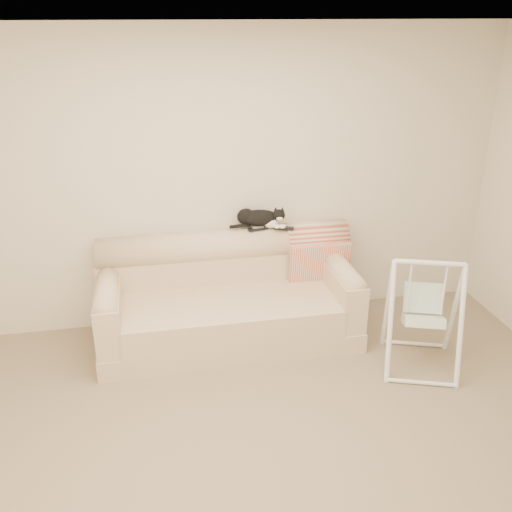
{
  "coord_description": "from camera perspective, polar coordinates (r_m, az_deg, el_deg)",
  "views": [
    {
      "loc": [
        -0.65,
        -2.75,
        2.67
      ],
      "look_at": [
        0.15,
        1.27,
        0.9
      ],
      "focal_mm": 40.0,
      "sensor_mm": 36.0,
      "label": 1
    }
  ],
  "objects": [
    {
      "name": "room_shell",
      "position": [
        3.05,
        1.86,
        1.33
      ],
      "size": [
        5.04,
        4.04,
        2.6
      ],
      "color": "beige",
      "rests_on": "ground"
    },
    {
      "name": "ground_plane",
      "position": [
        3.89,
        1.55,
        -20.01
      ],
      "size": [
        5.0,
        5.0,
        0.0
      ],
      "primitive_type": "plane",
      "color": "#7E6E54",
      "rests_on": "ground"
    },
    {
      "name": "remote_b",
      "position": [
        5.02,
        2.81,
        2.83
      ],
      "size": [
        0.17,
        0.11,
        0.02
      ],
      "color": "black",
      "rests_on": "sofa"
    },
    {
      "name": "baby_swing",
      "position": [
        4.71,
        16.37,
        -5.58
      ],
      "size": [
        0.73,
        0.76,
        0.94
      ],
      "color": "white",
      "rests_on": "ground"
    },
    {
      "name": "remote_a",
      "position": [
        5.0,
        0.2,
        2.78
      ],
      "size": [
        0.19,
        0.08,
        0.03
      ],
      "color": "black",
      "rests_on": "sofa"
    },
    {
      "name": "throw_blanket",
      "position": [
        5.2,
        6.02,
        1.29
      ],
      "size": [
        0.56,
        0.38,
        0.58
      ],
      "color": "#C3462B",
      "rests_on": "sofa"
    },
    {
      "name": "tuxedo_cat",
      "position": [
        5.01,
        0.35,
        3.83
      ],
      "size": [
        0.49,
        0.27,
        0.19
      ],
      "color": "black",
      "rests_on": "sofa"
    },
    {
      "name": "sofa",
      "position": [
        4.98,
        -2.9,
        -4.39
      ],
      "size": [
        2.2,
        0.93,
        0.9
      ],
      "color": "#CBAC8B",
      "rests_on": "ground"
    }
  ]
}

